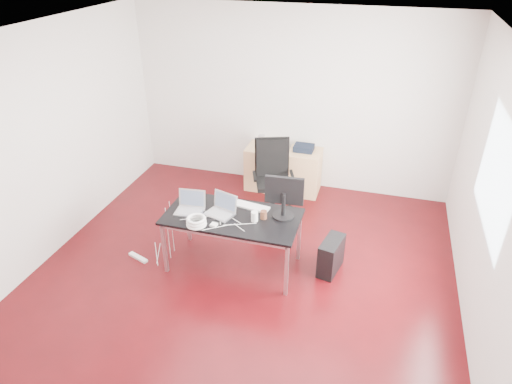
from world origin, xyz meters
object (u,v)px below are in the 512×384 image
(office_chair, at_px, (273,174))
(pc_tower, at_px, (331,256))
(filing_cabinet_left, at_px, (263,167))
(filing_cabinet_right, at_px, (304,172))
(desk, at_px, (232,219))

(office_chair, relative_size, pc_tower, 2.40)
(filing_cabinet_left, bearing_deg, office_chair, -63.79)
(filing_cabinet_left, height_order, filing_cabinet_right, same)
(desk, height_order, office_chair, office_chair)
(desk, bearing_deg, office_chair, 84.67)
(office_chair, relative_size, filing_cabinet_right, 1.54)
(office_chair, distance_m, filing_cabinet_right, 0.80)
(filing_cabinet_left, distance_m, filing_cabinet_right, 0.67)
(filing_cabinet_left, xyz_separation_m, pc_tower, (1.38, -1.87, -0.13))
(filing_cabinet_left, bearing_deg, filing_cabinet_right, 0.00)
(office_chair, xyz_separation_m, filing_cabinet_left, (-0.34, 0.68, -0.26))
(pc_tower, bearing_deg, filing_cabinet_left, 138.59)
(desk, relative_size, filing_cabinet_left, 2.29)
(filing_cabinet_right, bearing_deg, pc_tower, -69.30)
(office_chair, relative_size, filing_cabinet_left, 1.54)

